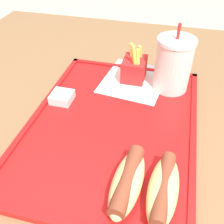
{
  "coord_description": "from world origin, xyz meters",
  "views": [
    {
      "loc": [
        0.41,
        0.11,
        1.13
      ],
      "look_at": [
        0.01,
        0.01,
        0.79
      ],
      "focal_mm": 42.0,
      "sensor_mm": 36.0,
      "label": 1
    }
  ],
  "objects_px": {
    "hot_dog_far": "(163,189)",
    "sauce_cup_mayo": "(62,97)",
    "fries_carton": "(134,68)",
    "soda_cup": "(173,64)",
    "hot_dog_near": "(127,181)"
  },
  "relations": [
    {
      "from": "soda_cup",
      "to": "hot_dog_near",
      "type": "relative_size",
      "value": 1.17
    },
    {
      "from": "hot_dog_far",
      "to": "sauce_cup_mayo",
      "type": "distance_m",
      "value": 0.32
    },
    {
      "from": "hot_dog_far",
      "to": "soda_cup",
      "type": "bearing_deg",
      "value": -177.51
    },
    {
      "from": "fries_carton",
      "to": "sauce_cup_mayo",
      "type": "distance_m",
      "value": 0.2
    },
    {
      "from": "hot_dog_far",
      "to": "fries_carton",
      "type": "bearing_deg",
      "value": -161.98
    },
    {
      "from": "hot_dog_near",
      "to": "fries_carton",
      "type": "relative_size",
      "value": 1.36
    },
    {
      "from": "sauce_cup_mayo",
      "to": "soda_cup",
      "type": "bearing_deg",
      "value": 116.23
    },
    {
      "from": "hot_dog_near",
      "to": "sauce_cup_mayo",
      "type": "height_order",
      "value": "hot_dog_near"
    },
    {
      "from": "hot_dog_near",
      "to": "fries_carton",
      "type": "distance_m",
      "value": 0.34
    },
    {
      "from": "hot_dog_far",
      "to": "fries_carton",
      "type": "distance_m",
      "value": 0.35
    },
    {
      "from": "fries_carton",
      "to": "sauce_cup_mayo",
      "type": "xyz_separation_m",
      "value": [
        0.13,
        -0.14,
        -0.02
      ]
    },
    {
      "from": "soda_cup",
      "to": "hot_dog_far",
      "type": "relative_size",
      "value": 1.17
    },
    {
      "from": "fries_carton",
      "to": "sauce_cup_mayo",
      "type": "relative_size",
      "value": 2.13
    },
    {
      "from": "hot_dog_far",
      "to": "fries_carton",
      "type": "height_order",
      "value": "fries_carton"
    },
    {
      "from": "hot_dog_far",
      "to": "sauce_cup_mayo",
      "type": "height_order",
      "value": "hot_dog_far"
    }
  ]
}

